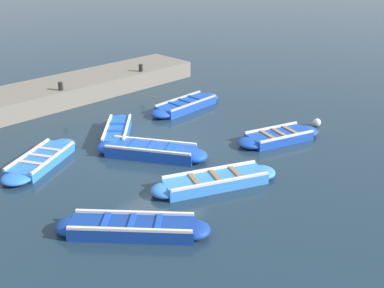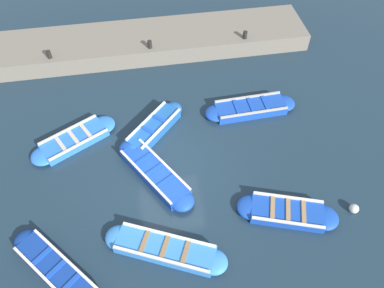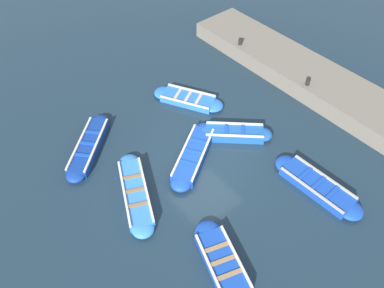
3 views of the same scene
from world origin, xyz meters
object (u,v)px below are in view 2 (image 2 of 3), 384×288
at_px(boat_stern_in, 287,212).
at_px(bollard_mid_north, 150,44).
at_px(boat_broadside, 165,249).
at_px(boat_bow_out, 154,128).
at_px(boat_mid_row, 155,173).
at_px(boat_end_of_row, 250,108).
at_px(boat_outer_right, 58,272).
at_px(bollard_north, 245,35).
at_px(bollard_mid_south, 49,54).
at_px(buoy_orange_near, 354,209).
at_px(boat_centre, 74,140).

height_order(boat_stern_in, bollard_mid_north, bollard_mid_north).
distance_m(boat_broadside, boat_bow_out, 4.99).
bearing_deg(bollard_mid_north, boat_broadside, 177.09).
xyz_separation_m(boat_mid_row, boat_end_of_row, (2.60, -4.19, -0.02)).
distance_m(boat_stern_in, bollard_mid_north, 9.48).
xyz_separation_m(boat_outer_right, bollard_north, (9.50, -8.06, 0.80)).
distance_m(boat_outer_right, bollard_mid_north, 10.21).
xyz_separation_m(boat_broadside, bollard_mid_south, (9.33, 3.91, 0.81)).
xyz_separation_m(boat_bow_out, boat_stern_in, (-4.38, -3.93, -0.05)).
bearing_deg(boat_mid_row, buoy_orange_near, -111.33).
height_order(boat_mid_row, buoy_orange_near, boat_mid_row).
bearing_deg(bollard_mid_south, boat_end_of_row, -115.59).
xyz_separation_m(boat_outer_right, boat_end_of_row, (5.62, -7.37, -0.00)).
bearing_deg(bollard_mid_north, bollard_mid_south, 90.00).
relative_size(boat_bow_out, bollard_north, 8.23).
bearing_deg(boat_mid_row, bollard_mid_north, -4.40).
bearing_deg(bollard_mid_north, bollard_north, -90.00).
bearing_deg(boat_stern_in, boat_end_of_row, -0.84).
distance_m(boat_mid_row, buoy_orange_near, 6.81).
height_order(bollard_mid_south, buoy_orange_near, bollard_mid_south).
height_order(boat_bow_out, boat_outer_right, boat_bow_out).
height_order(boat_broadside, boat_outer_right, boat_outer_right).
bearing_deg(bollard_north, boat_bow_out, 132.80).
bearing_deg(boat_broadside, boat_centre, 30.30).
height_order(boat_outer_right, bollard_mid_north, bollard_mid_north).
bearing_deg(boat_mid_row, bollard_north, -37.06).
xyz_separation_m(boat_mid_row, bollard_north, (6.47, -4.89, 0.78)).
bearing_deg(boat_bow_out, bollard_mid_north, -3.97).
relative_size(boat_broadside, boat_bow_out, 1.35).
xyz_separation_m(boat_end_of_row, bollard_north, (3.87, -0.69, 0.81)).
relative_size(boat_centre, buoy_orange_near, 10.94).
bearing_deg(boat_broadside, boat_outer_right, 92.98).
relative_size(boat_broadside, bollard_mid_north, 11.13).
relative_size(boat_mid_row, boat_outer_right, 1.10).
height_order(boat_bow_out, boat_stern_in, boat_bow_out).
bearing_deg(boat_broadside, buoy_orange_near, -86.56).
distance_m(bollard_north, bollard_mid_north, 4.39).
distance_m(boat_outer_right, buoy_orange_near, 9.54).
bearing_deg(bollard_north, bollard_mid_south, 90.00).
bearing_deg(boat_centre, buoy_orange_near, -116.37).
height_order(boat_centre, boat_end_of_row, boat_end_of_row).
distance_m(boat_centre, boat_outer_right, 5.12).
xyz_separation_m(boat_broadside, boat_stern_in, (0.61, -4.10, -0.01)).
xyz_separation_m(boat_centre, boat_bow_out, (0.04, -3.06, 0.06)).
xyz_separation_m(boat_broadside, bollard_north, (9.33, -4.86, 0.81)).
relative_size(bollard_mid_north, buoy_orange_near, 1.11).
bearing_deg(boat_bow_out, boat_centre, 90.76).
height_order(boat_bow_out, boat_mid_row, boat_bow_out).
height_order(boat_end_of_row, bollard_mid_north, bollard_mid_north).
distance_m(boat_broadside, bollard_north, 10.55).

